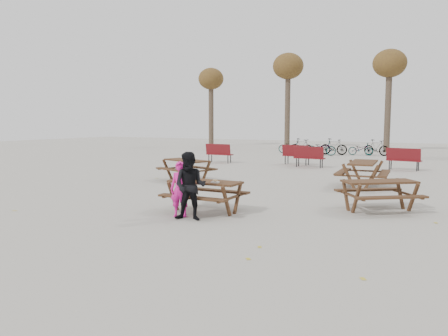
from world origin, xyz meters
The scene contains 14 objects.
ground centered at (0.00, 0.00, 0.00)m, with size 80.00×80.00×0.00m, color gray.
main_picnic_table centered at (0.00, 0.00, 0.59)m, with size 1.80×1.45×0.78m.
food_tray centered at (0.38, -0.18, 0.79)m, with size 0.18×0.11×0.04m, color silver.
bread_roll centered at (0.38, -0.18, 0.83)m, with size 0.14×0.06×0.05m, color tan.
soda_bottle centered at (-0.22, -0.21, 0.85)m, with size 0.07×0.07×0.17m.
child centered at (-0.25, -0.73, 0.65)m, with size 0.48×0.31×1.31m, color #DF1B8D.
adult centered at (0.16, -0.94, 0.78)m, with size 0.76×0.59×1.56m, color black.
picnic_table_east centered at (3.79, 2.14, 0.38)m, with size 1.78×1.43×0.77m, color #382014, non-canonical shape.
picnic_table_north centered at (-3.48, 4.55, 0.40)m, with size 1.87×1.51×0.81m, color #382014, non-canonical shape.
picnic_table_far centered at (2.69, 6.02, 0.44)m, with size 2.03×1.64×0.87m, color #382014, non-canonical shape.
park_bench_row centered at (-1.29, 11.98, 0.52)m, with size 10.85×1.66×1.03m.
bicycle_row centered at (-2.10, 19.98, 0.50)m, with size 7.54×2.64×1.09m.
tree_row centered at (0.90, 25.15, 6.19)m, with size 32.17×3.52×8.26m.
fallen_leaves centered at (0.50, 2.50, 0.00)m, with size 11.00×11.00×0.01m, color gold, non-canonical shape.
Camera 1 is at (5.39, -9.19, 2.23)m, focal length 35.00 mm.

